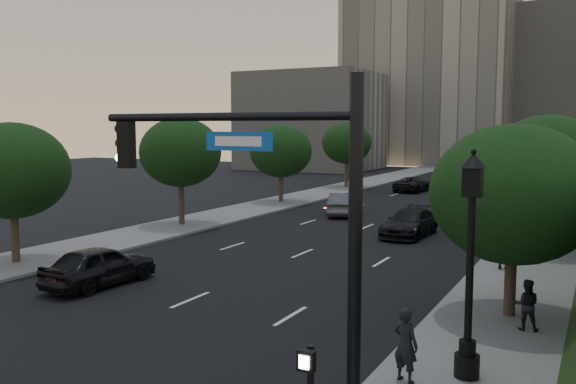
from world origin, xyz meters
The scene contains 25 objects.
ground centered at (0.00, 0.00, 0.00)m, with size 160.00×160.00×0.00m, color black.
road_surface centered at (0.00, 30.00, 0.01)m, with size 16.00×140.00×0.02m, color black.
sidewalk_right centered at (10.25, 30.00, 0.07)m, with size 4.50×140.00×0.15m, color slate.
sidewalk_left centered at (-10.25, 30.00, 0.07)m, with size 4.50×140.00×0.15m, color slate.
office_block_left centered at (-14.00, 92.00, 16.00)m, with size 26.00×20.00×32.00m, color gray.
office_block_mid centered at (6.00, 102.00, 13.00)m, with size 22.00×18.00×26.00m, color #ABA79C.
office_block_filler centered at (-26.00, 70.00, 7.00)m, with size 18.00×16.00×14.00m, color #ABA79C.
tree_right_a centered at (10.30, 8.00, 4.02)m, with size 5.20×5.20×6.24m.
tree_right_b centered at (10.30, 20.00, 4.52)m, with size 5.20×5.20×6.74m.
tree_right_c centered at (10.30, 33.00, 4.02)m, with size 5.20×5.20×6.24m.
tree_right_d centered at (10.30, 47.00, 4.52)m, with size 5.20×5.20×6.74m.
tree_left_a centered at (-10.30, 6.00, 4.21)m, with size 5.00×5.00×6.34m.
tree_left_b centered at (-10.30, 18.00, 4.58)m, with size 5.00×5.00×6.71m.
tree_left_c centered at (-10.30, 31.00, 4.21)m, with size 5.00×5.00×6.34m.
tree_left_d centered at (-10.30, 45.00, 4.58)m, with size 5.00×5.00×6.71m.
traffic_signal_mast centered at (8.01, -2.52, 3.67)m, with size 5.68×0.56×7.00m.
street_lamp centered at (10.09, 2.40, 2.63)m, with size 0.64×0.64×5.62m.
sedan_near_left centered at (-4.32, 5.04, 0.80)m, with size 1.89×4.70×1.60m, color black.
sedan_mid_left centered at (-3.28, 26.93, 0.78)m, with size 1.66×4.75×1.57m, color #4D4F54.
sedan_far_left centered at (-3.29, 44.58, 0.71)m, with size 2.37×5.14×1.43m, color black.
sedan_near_right centered at (3.22, 21.10, 0.77)m, with size 2.15×5.28×1.53m, color black.
sedan_far_right centered at (5.05, 38.64, 0.75)m, with size 1.77×4.39×1.50m, color #515459.
pedestrian_a centered at (8.85, 1.47, 1.05)m, with size 0.65×0.43×1.79m, color black.
pedestrian_b centered at (10.94, 6.69, 0.91)m, with size 0.74×0.58×1.52m, color black.
pedestrian_c centered at (9.20, 14.51, 0.98)m, with size 0.97×0.40×1.65m, color black.
Camera 1 is at (12.78, -12.03, 6.10)m, focal length 38.00 mm.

